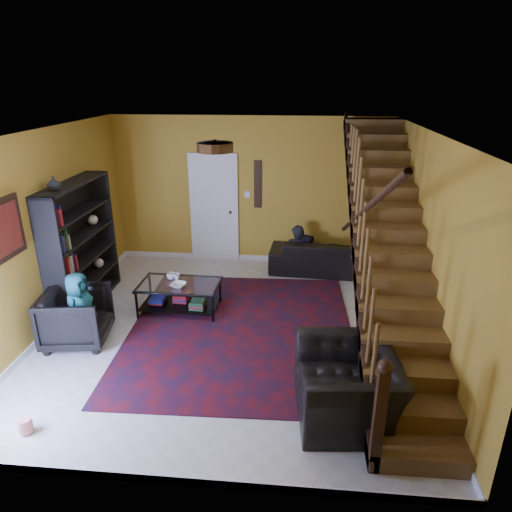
# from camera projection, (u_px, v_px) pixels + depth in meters

# --- Properties ---
(floor) EXTENTS (5.50, 5.50, 0.00)m
(floor) POSITION_uv_depth(u_px,v_px,m) (231.00, 330.00, 6.67)
(floor) COLOR beige
(floor) RESTS_ON ground
(room) EXTENTS (5.50, 5.50, 5.50)m
(room) POSITION_uv_depth(u_px,v_px,m) (167.00, 284.00, 8.00)
(room) COLOR #BA9029
(room) RESTS_ON ground
(staircase) EXTENTS (0.95, 5.02, 3.18)m
(staircase) POSITION_uv_depth(u_px,v_px,m) (389.00, 245.00, 5.97)
(staircase) COLOR brown
(staircase) RESTS_ON floor
(bookshelf) EXTENTS (0.35, 1.80, 2.00)m
(bookshelf) POSITION_uv_depth(u_px,v_px,m) (82.00, 248.00, 7.08)
(bookshelf) COLOR black
(bookshelf) RESTS_ON floor
(door) EXTENTS (0.82, 0.05, 2.05)m
(door) POSITION_uv_depth(u_px,v_px,m) (214.00, 210.00, 8.87)
(door) COLOR silver
(door) RESTS_ON floor
(framed_picture) EXTENTS (0.04, 0.74, 0.74)m
(framed_picture) POSITION_uv_depth(u_px,v_px,m) (3.00, 230.00, 5.41)
(framed_picture) COLOR maroon
(framed_picture) RESTS_ON room
(wall_hanging) EXTENTS (0.14, 0.03, 0.90)m
(wall_hanging) POSITION_uv_depth(u_px,v_px,m) (258.00, 184.00, 8.61)
(wall_hanging) COLOR black
(wall_hanging) RESTS_ON room
(ceiling_fixture) EXTENTS (0.40, 0.40, 0.10)m
(ceiling_fixture) POSITION_uv_depth(u_px,v_px,m) (215.00, 147.00, 4.92)
(ceiling_fixture) COLOR #3F2814
(ceiling_fixture) RESTS_ON room
(rug) EXTENTS (3.30, 3.75, 0.02)m
(rug) POSITION_uv_depth(u_px,v_px,m) (241.00, 330.00, 6.64)
(rug) COLOR #4D0D13
(rug) RESTS_ON floor
(sofa) EXTENTS (2.18, 0.97, 0.62)m
(sofa) POSITION_uv_depth(u_px,v_px,m) (327.00, 256.00, 8.55)
(sofa) COLOR black
(sofa) RESTS_ON floor
(armchair_left) EXTENTS (0.95, 0.93, 0.77)m
(armchair_left) POSITION_uv_depth(u_px,v_px,m) (76.00, 317.00, 6.23)
(armchair_left) COLOR black
(armchair_left) RESTS_ON floor
(armchair_right) EXTENTS (1.12, 1.26, 0.76)m
(armchair_right) POSITION_uv_depth(u_px,v_px,m) (347.00, 385.00, 4.87)
(armchair_right) COLOR black
(armchair_right) RESTS_ON floor
(person_adult_a) EXTENTS (0.50, 0.35, 1.34)m
(person_adult_a) POSITION_uv_depth(u_px,v_px,m) (297.00, 259.00, 8.68)
(person_adult_a) COLOR black
(person_adult_a) RESTS_ON sofa
(person_adult_b) EXTENTS (0.60, 0.49, 1.15)m
(person_adult_b) POSITION_uv_depth(u_px,v_px,m) (305.00, 263.00, 8.70)
(person_adult_b) COLOR black
(person_adult_b) RESTS_ON sofa
(person_child) EXTENTS (0.40, 0.56, 1.07)m
(person_child) POSITION_uv_depth(u_px,v_px,m) (80.00, 310.00, 6.11)
(person_child) COLOR #1C696B
(person_child) RESTS_ON armchair_left
(coffee_table) EXTENTS (1.25, 0.76, 0.47)m
(coffee_table) POSITION_uv_depth(u_px,v_px,m) (180.00, 295.00, 7.12)
(coffee_table) COLOR black
(coffee_table) RESTS_ON floor
(cup_a) EXTENTS (0.18, 0.18, 0.10)m
(cup_a) POSITION_uv_depth(u_px,v_px,m) (171.00, 276.00, 7.18)
(cup_a) COLOR #999999
(cup_a) RESTS_ON coffee_table
(cup_b) EXTENTS (0.12, 0.12, 0.10)m
(cup_b) POSITION_uv_depth(u_px,v_px,m) (177.00, 277.00, 7.17)
(cup_b) COLOR #999999
(cup_b) RESTS_ON coffee_table
(bowl) EXTENTS (0.27, 0.27, 0.06)m
(bowl) POSITION_uv_depth(u_px,v_px,m) (178.00, 285.00, 6.93)
(bowl) COLOR #999999
(bowl) RESTS_ON coffee_table
(vase) EXTENTS (0.18, 0.18, 0.19)m
(vase) POSITION_uv_depth(u_px,v_px,m) (54.00, 183.00, 6.20)
(vase) COLOR #999999
(vase) RESTS_ON bookshelf
(popcorn_bucket) EXTENTS (0.16, 0.16, 0.16)m
(popcorn_bucket) POSITION_uv_depth(u_px,v_px,m) (26.00, 425.00, 4.70)
(popcorn_bucket) COLOR red
(popcorn_bucket) RESTS_ON rug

